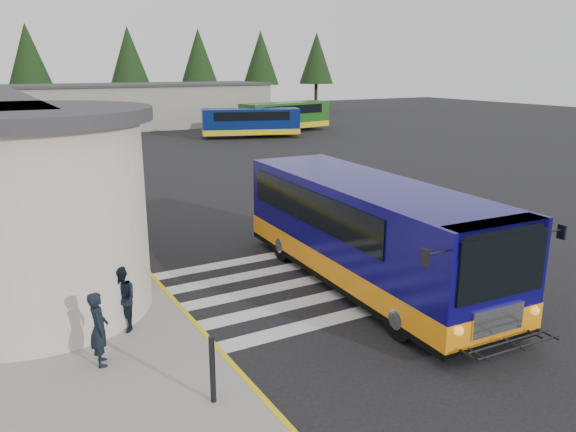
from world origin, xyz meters
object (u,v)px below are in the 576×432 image
pedestrian_a (99,329)px  far_bus_b (285,115)px  bollard (212,369)px  far_bus_a (251,121)px  transit_bus (367,236)px  pedestrian_b (121,299)px

pedestrian_a → far_bus_b: bearing=-28.7°
bollard → far_bus_a: far_bus_a is taller
bollard → far_bus_b: 43.07m
bollard → far_bus_b: (22.09, 36.97, 0.71)m
bollard → far_bus_a: bearing=63.3°
bollard → far_bus_a: size_ratio=0.15×
transit_bus → pedestrian_b: 6.62m
pedestrian_b → bollard: (0.70, -3.55, -0.12)m
pedestrian_b → far_bus_a: far_bus_a is taller
pedestrian_b → far_bus_a: (18.11, 31.00, 0.45)m
transit_bus → pedestrian_a: size_ratio=6.82×
pedestrian_a → bollard: size_ratio=1.21×
pedestrian_a → far_bus_a: bearing=-24.8°
transit_bus → bollard: size_ratio=8.27×
pedestrian_a → far_bus_b: size_ratio=0.17×
pedestrian_b → far_bus_a: size_ratio=0.18×
transit_bus → bollard: transit_bus is taller
pedestrian_a → bollard: pedestrian_a is taller
pedestrian_b → far_bus_a: bearing=132.9°
bollard → transit_bus: bearing=30.3°
transit_bus → far_bus_b: bearing=67.2°
far_bus_a → bollard: bearing=171.6°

